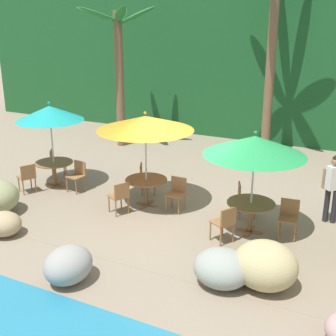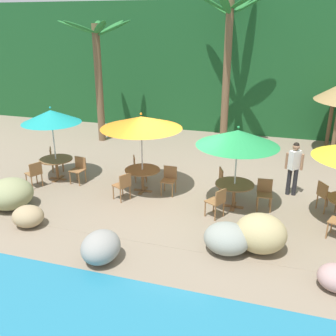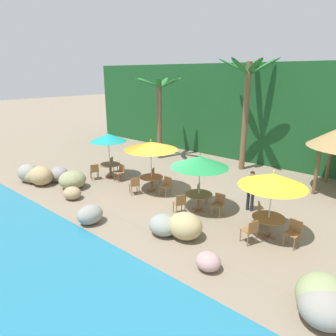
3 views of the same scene
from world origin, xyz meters
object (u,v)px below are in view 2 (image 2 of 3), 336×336
at_px(chair_teal_left, 35,173).
at_px(chair_green_inland, 224,180).
at_px(chair_orange_seaward, 169,178).
at_px(dining_table_green, 234,188).
at_px(umbrella_teal, 51,116).
at_px(chair_yellow_inland, 325,195).
at_px(chair_teal_seaward, 79,168).
at_px(chair_green_left, 217,201).
at_px(umbrella_orange, 141,122).
at_px(palm_tree_nearest, 98,59).
at_px(chair_orange_inland, 138,167).
at_px(dining_table_orange, 143,173).
at_px(umbrella_green, 238,138).
at_px(dining_table_teal, 56,162).
at_px(chair_teal_inland, 54,157).
at_px(chair_orange_left, 123,185).
at_px(waiter_in_white, 294,165).
at_px(chair_green_seaward, 264,192).
at_px(palm_tree_second, 229,42).

distance_m(chair_teal_left, chair_green_inland, 6.05).
relative_size(chair_orange_seaward, dining_table_green, 0.79).
xyz_separation_m(umbrella_teal, chair_yellow_inland, (8.50, 0.17, -1.68)).
height_order(chair_teal_seaward, chair_green_left, same).
bearing_deg(umbrella_orange, palm_tree_nearest, 128.33).
xyz_separation_m(umbrella_orange, chair_orange_inland, (-0.45, 0.73, -1.73)).
relative_size(chair_orange_inland, dining_table_green, 0.79).
bearing_deg(dining_table_orange, chair_orange_seaward, 6.01).
bearing_deg(chair_orange_seaward, chair_green_inland, 13.13).
bearing_deg(chair_teal_seaward, dining_table_orange, -1.08).
bearing_deg(umbrella_green, dining_table_teal, 176.80).
relative_size(chair_teal_inland, umbrella_orange, 0.34).
xyz_separation_m(chair_teal_inland, dining_table_orange, (3.65, -0.73, 0.10)).
bearing_deg(chair_teal_left, dining_table_orange, 12.28).
relative_size(chair_orange_left, waiter_in_white, 0.51).
bearing_deg(chair_green_left, umbrella_orange, 157.47).
relative_size(chair_teal_inland, umbrella_green, 0.36).
relative_size(chair_orange_inland, chair_green_left, 1.00).
height_order(dining_table_teal, chair_teal_seaward, chair_teal_seaward).
bearing_deg(chair_green_inland, umbrella_teal, -175.76).
distance_m(dining_table_orange, chair_yellow_inland, 5.38).
relative_size(umbrella_green, chair_green_inland, 2.79).
bearing_deg(dining_table_teal, chair_green_seaward, -1.30).
bearing_deg(chair_green_seaward, chair_teal_seaward, 178.66).
distance_m(dining_table_orange, chair_green_seaward, 3.74).
height_order(chair_teal_seaward, umbrella_green, umbrella_green).
relative_size(chair_teal_inland, chair_green_seaward, 1.00).
bearing_deg(dining_table_teal, chair_green_left, -11.14).
height_order(umbrella_teal, chair_orange_left, umbrella_teal).
relative_size(chair_teal_seaward, dining_table_green, 0.79).
bearing_deg(umbrella_teal, dining_table_teal, -90.00).
xyz_separation_m(chair_orange_seaward, palm_tree_nearest, (-4.59, 4.64, 3.05)).
xyz_separation_m(chair_orange_inland, palm_tree_second, (2.02, 5.33, 3.76)).
distance_m(dining_table_orange, chair_orange_seaward, 0.86).
bearing_deg(chair_orange_seaward, umbrella_green, -10.18).
height_order(umbrella_teal, dining_table_teal, umbrella_teal).
relative_size(chair_teal_seaward, umbrella_green, 0.36).
bearing_deg(umbrella_green, chair_green_left, -113.69).
distance_m(chair_teal_seaward, chair_green_left, 4.96).
bearing_deg(chair_orange_seaward, dining_table_teal, -179.54).
bearing_deg(chair_green_left, chair_orange_inland, 149.28).
xyz_separation_m(dining_table_orange, chair_green_seaward, (3.74, -0.10, -0.10)).
bearing_deg(chair_green_inland, palm_tree_second, 99.47).
bearing_deg(chair_yellow_inland, chair_teal_seaward, -178.64).
xyz_separation_m(dining_table_orange, palm_tree_nearest, (-3.74, 4.73, 2.95)).
height_order(chair_green_inland, chair_yellow_inland, same).
distance_m(dining_table_teal, chair_orange_seaward, 3.98).
height_order(dining_table_green, chair_yellow_inland, chair_yellow_inland).
distance_m(chair_orange_inland, chair_green_seaward, 4.27).
height_order(chair_teal_inland, chair_green_left, same).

